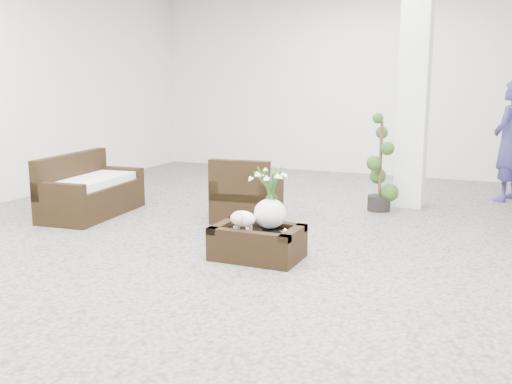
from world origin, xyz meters
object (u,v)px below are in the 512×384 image
at_px(loveseat, 92,185).
at_px(topiary, 380,163).
at_px(armchair, 247,189).
at_px(coffee_table, 257,244).

bearing_deg(loveseat, topiary, -67.74).
height_order(armchair, topiary, topiary).
distance_m(loveseat, topiary, 4.03).
bearing_deg(coffee_table, armchair, 118.23).
bearing_deg(loveseat, armchair, -80.20).
xyz_separation_m(armchair, loveseat, (-2.09, -0.57, -0.00)).
distance_m(coffee_table, armchair, 1.72).
bearing_deg(coffee_table, topiary, 76.61).
xyz_separation_m(coffee_table, topiary, (0.67, 2.80, 0.52)).
relative_size(armchair, loveseat, 0.54).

